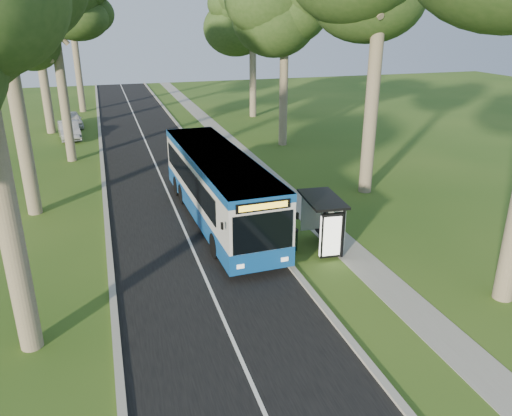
{
  "coord_description": "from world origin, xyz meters",
  "views": [
    {
      "loc": [
        -6.7,
        -18.35,
        9.58
      ],
      "look_at": [
        -0.58,
        1.33,
        1.6
      ],
      "focal_mm": 35.0,
      "sensor_mm": 36.0,
      "label": 1
    }
  ],
  "objects_px": {
    "litter_bin": "(292,240)",
    "car_white": "(72,119)",
    "bus_stop_sign": "(286,202)",
    "bus": "(218,187)",
    "car_silver": "(69,130)",
    "bus_shelter": "(328,216)"
  },
  "relations": [
    {
      "from": "bus_stop_sign",
      "to": "car_white",
      "type": "height_order",
      "value": "bus_stop_sign"
    },
    {
      "from": "car_silver",
      "to": "bus",
      "type": "bearing_deg",
      "value": -76.84
    },
    {
      "from": "bus_stop_sign",
      "to": "bus_shelter",
      "type": "xyz_separation_m",
      "value": [
        0.94,
        -2.68,
        0.22
      ]
    },
    {
      "from": "bus_shelter",
      "to": "car_silver",
      "type": "relative_size",
      "value": 0.65
    },
    {
      "from": "car_silver",
      "to": "bus_shelter",
      "type": "bearing_deg",
      "value": -73.08
    },
    {
      "from": "litter_bin",
      "to": "car_white",
      "type": "distance_m",
      "value": 31.56
    },
    {
      "from": "litter_bin",
      "to": "car_white",
      "type": "height_order",
      "value": "car_white"
    },
    {
      "from": "bus_stop_sign",
      "to": "car_silver",
      "type": "xyz_separation_m",
      "value": [
        -10.5,
        22.96,
        -0.69
      ]
    },
    {
      "from": "bus",
      "to": "car_white",
      "type": "height_order",
      "value": "bus"
    },
    {
      "from": "car_white",
      "to": "car_silver",
      "type": "xyz_separation_m",
      "value": [
        -0.1,
        -4.85,
        0.02
      ]
    },
    {
      "from": "bus_shelter",
      "to": "bus",
      "type": "bearing_deg",
      "value": 133.18
    },
    {
      "from": "bus_stop_sign",
      "to": "car_silver",
      "type": "height_order",
      "value": "bus_stop_sign"
    },
    {
      "from": "bus",
      "to": "car_white",
      "type": "distance_m",
      "value": 26.92
    },
    {
      "from": "bus",
      "to": "bus_stop_sign",
      "type": "xyz_separation_m",
      "value": [
        2.76,
        -2.01,
        -0.34
      ]
    },
    {
      "from": "bus",
      "to": "car_white",
      "type": "xyz_separation_m",
      "value": [
        -7.64,
        25.8,
        -1.06
      ]
    },
    {
      "from": "bus_stop_sign",
      "to": "bus",
      "type": "bearing_deg",
      "value": 128.67
    },
    {
      "from": "litter_bin",
      "to": "car_white",
      "type": "bearing_deg",
      "value": 108.32
    },
    {
      "from": "car_white",
      "to": "litter_bin",
      "type": "bearing_deg",
      "value": -77.93
    },
    {
      "from": "bus_shelter",
      "to": "litter_bin",
      "type": "height_order",
      "value": "bus_shelter"
    },
    {
      "from": "bus",
      "to": "litter_bin",
      "type": "distance_m",
      "value": 4.92
    },
    {
      "from": "bus_stop_sign",
      "to": "car_silver",
      "type": "bearing_deg",
      "value": 99.38
    },
    {
      "from": "bus_stop_sign",
      "to": "bus_shelter",
      "type": "height_order",
      "value": "bus_shelter"
    }
  ]
}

